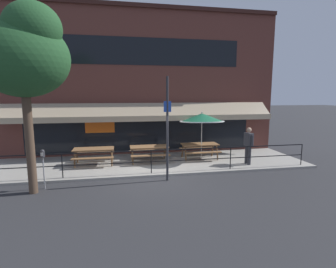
{
  "coord_description": "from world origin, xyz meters",
  "views": [
    {
      "loc": [
        -1.22,
        -10.05,
        3.32
      ],
      "look_at": [
        0.94,
        1.6,
        1.5
      ],
      "focal_mm": 28.0,
      "sensor_mm": 36.0,
      "label": 1
    }
  ],
  "objects_px": {
    "picnic_table_right": "(200,147)",
    "picnic_table_left": "(94,152)",
    "picnic_table_centre": "(149,149)",
    "street_sign_pole": "(167,128)",
    "parking_meter_near": "(43,157)",
    "patio_umbrella_right": "(202,118)",
    "pedestrian_walking": "(248,144)",
    "street_tree_curbside": "(25,54)"
  },
  "relations": [
    {
      "from": "picnic_table_left",
      "to": "picnic_table_centre",
      "type": "bearing_deg",
      "value": 1.23
    },
    {
      "from": "picnic_table_centre",
      "to": "parking_meter_near",
      "type": "relative_size",
      "value": 1.27
    },
    {
      "from": "street_sign_pole",
      "to": "patio_umbrella_right",
      "type": "bearing_deg",
      "value": 48.62
    },
    {
      "from": "picnic_table_left",
      "to": "picnic_table_right",
      "type": "xyz_separation_m",
      "value": [
        5.09,
        0.19,
        0.0
      ]
    },
    {
      "from": "picnic_table_centre",
      "to": "picnic_table_right",
      "type": "relative_size",
      "value": 1.0
    },
    {
      "from": "patio_umbrella_right",
      "to": "street_sign_pole",
      "type": "relative_size",
      "value": 0.6
    },
    {
      "from": "picnic_table_left",
      "to": "picnic_table_centre",
      "type": "height_order",
      "value": "same"
    },
    {
      "from": "picnic_table_right",
      "to": "pedestrian_walking",
      "type": "xyz_separation_m",
      "value": [
        1.89,
        -1.39,
        0.35
      ]
    },
    {
      "from": "picnic_table_centre",
      "to": "street_sign_pole",
      "type": "xyz_separation_m",
      "value": [
        0.41,
        -2.56,
        1.33
      ]
    },
    {
      "from": "picnic_table_left",
      "to": "street_sign_pole",
      "type": "height_order",
      "value": "street_sign_pole"
    },
    {
      "from": "street_sign_pole",
      "to": "street_tree_curbside",
      "type": "distance_m",
      "value": 5.27
    },
    {
      "from": "picnic_table_right",
      "to": "street_sign_pole",
      "type": "height_order",
      "value": "street_sign_pole"
    },
    {
      "from": "pedestrian_walking",
      "to": "picnic_table_centre",
      "type": "bearing_deg",
      "value": 164.23
    },
    {
      "from": "patio_umbrella_right",
      "to": "pedestrian_walking",
      "type": "distance_m",
      "value": 2.46
    },
    {
      "from": "picnic_table_right",
      "to": "parking_meter_near",
      "type": "relative_size",
      "value": 1.27
    },
    {
      "from": "parking_meter_near",
      "to": "street_sign_pole",
      "type": "xyz_separation_m",
      "value": [
        4.42,
        0.11,
        0.89
      ]
    },
    {
      "from": "patio_umbrella_right",
      "to": "street_tree_curbside",
      "type": "xyz_separation_m",
      "value": [
        -6.74,
        -2.92,
        2.37
      ]
    },
    {
      "from": "picnic_table_right",
      "to": "parking_meter_near",
      "type": "distance_m",
      "value": 7.14
    },
    {
      "from": "parking_meter_near",
      "to": "pedestrian_walking",
      "type": "bearing_deg",
      "value": 9.49
    },
    {
      "from": "picnic_table_centre",
      "to": "street_tree_curbside",
      "type": "distance_m",
      "value": 6.46
    },
    {
      "from": "street_sign_pole",
      "to": "street_tree_curbside",
      "type": "height_order",
      "value": "street_tree_curbside"
    },
    {
      "from": "picnic_table_left",
      "to": "street_sign_pole",
      "type": "bearing_deg",
      "value": -40.2
    },
    {
      "from": "picnic_table_centre",
      "to": "patio_umbrella_right",
      "type": "bearing_deg",
      "value": -3.1
    },
    {
      "from": "patio_umbrella_right",
      "to": "parking_meter_near",
      "type": "distance_m",
      "value": 7.1
    },
    {
      "from": "picnic_table_centre",
      "to": "street_sign_pole",
      "type": "bearing_deg",
      "value": -80.78
    },
    {
      "from": "picnic_table_left",
      "to": "parking_meter_near",
      "type": "bearing_deg",
      "value": -119.27
    },
    {
      "from": "pedestrian_walking",
      "to": "street_sign_pole",
      "type": "relative_size",
      "value": 0.43
    },
    {
      "from": "pedestrian_walking",
      "to": "street_sign_pole",
      "type": "height_order",
      "value": "street_sign_pole"
    },
    {
      "from": "street_tree_curbside",
      "to": "street_sign_pole",
      "type": "bearing_deg",
      "value": 6.23
    },
    {
      "from": "pedestrian_walking",
      "to": "picnic_table_right",
      "type": "bearing_deg",
      "value": 143.73
    },
    {
      "from": "picnic_table_right",
      "to": "street_sign_pole",
      "type": "bearing_deg",
      "value": -128.39
    },
    {
      "from": "picnic_table_left",
      "to": "parking_meter_near",
      "type": "xyz_separation_m",
      "value": [
        -1.46,
        -2.61,
        0.44
      ]
    },
    {
      "from": "parking_meter_near",
      "to": "street_tree_curbside",
      "type": "height_order",
      "value": "street_tree_curbside"
    },
    {
      "from": "picnic_table_centre",
      "to": "picnic_table_right",
      "type": "xyz_separation_m",
      "value": [
        2.55,
        0.13,
        0.0
      ]
    },
    {
      "from": "picnic_table_right",
      "to": "street_sign_pole",
      "type": "xyz_separation_m",
      "value": [
        -2.13,
        -2.69,
        1.33
      ]
    },
    {
      "from": "patio_umbrella_right",
      "to": "parking_meter_near",
      "type": "xyz_separation_m",
      "value": [
        -6.55,
        -2.52,
        -1.03
      ]
    },
    {
      "from": "picnic_table_right",
      "to": "patio_umbrella_right",
      "type": "xyz_separation_m",
      "value": [
        0.0,
        -0.27,
        1.47
      ]
    },
    {
      "from": "picnic_table_right",
      "to": "picnic_table_left",
      "type": "bearing_deg",
      "value": -177.88
    },
    {
      "from": "picnic_table_centre",
      "to": "parking_meter_near",
      "type": "height_order",
      "value": "parking_meter_near"
    },
    {
      "from": "picnic_table_centre",
      "to": "picnic_table_right",
      "type": "bearing_deg",
      "value": 3.0
    },
    {
      "from": "picnic_table_centre",
      "to": "street_sign_pole",
      "type": "relative_size",
      "value": 0.45
    },
    {
      "from": "patio_umbrella_right",
      "to": "street_sign_pole",
      "type": "height_order",
      "value": "street_sign_pole"
    }
  ]
}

